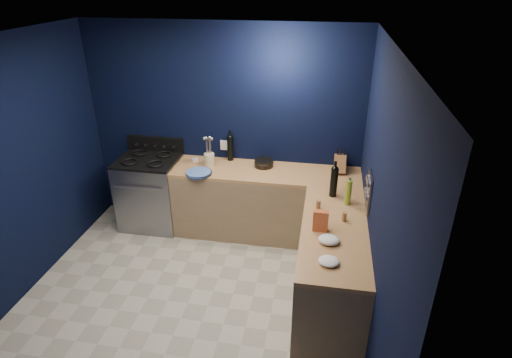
% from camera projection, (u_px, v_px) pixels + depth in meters
% --- Properties ---
extents(floor, '(3.50, 3.50, 0.02)m').
position_uv_depth(floor, '(188.00, 304.00, 4.34)').
color(floor, '#B2AD9B').
rests_on(floor, ground).
extents(ceiling, '(3.50, 3.50, 0.02)m').
position_uv_depth(ceiling, '(162.00, 42.00, 3.16)').
color(ceiling, silver).
rests_on(ceiling, ground).
extents(wall_back, '(3.50, 0.02, 2.60)m').
position_uv_depth(wall_back, '(224.00, 128.00, 5.30)').
color(wall_back, black).
rests_on(wall_back, ground).
extents(wall_right, '(0.02, 3.50, 2.60)m').
position_uv_depth(wall_right, '(378.00, 211.00, 3.48)').
color(wall_right, black).
rests_on(wall_right, ground).
extents(wall_left, '(0.02, 3.50, 2.60)m').
position_uv_depth(wall_left, '(3.00, 179.00, 4.02)').
color(wall_left, black).
rests_on(wall_left, ground).
extents(wall_front, '(3.50, 0.02, 2.60)m').
position_uv_depth(wall_front, '(64.00, 350.00, 2.20)').
color(wall_front, black).
rests_on(wall_front, ground).
extents(cab_back, '(2.30, 0.63, 0.86)m').
position_uv_depth(cab_back, '(266.00, 204.00, 5.31)').
color(cab_back, '#917452').
rests_on(cab_back, floor).
extents(top_back, '(2.30, 0.63, 0.04)m').
position_uv_depth(top_back, '(266.00, 172.00, 5.11)').
color(top_back, brown).
rests_on(top_back, cab_back).
extents(cab_right, '(0.63, 1.67, 0.86)m').
position_uv_depth(cab_right, '(331.00, 268.00, 4.17)').
color(cab_right, '#917452').
rests_on(cab_right, floor).
extents(top_right, '(0.63, 1.67, 0.04)m').
position_uv_depth(top_right, '(334.00, 230.00, 3.97)').
color(top_right, brown).
rests_on(top_right, cab_right).
extents(gas_range, '(0.76, 0.66, 0.92)m').
position_uv_depth(gas_range, '(152.00, 193.00, 5.52)').
color(gas_range, gray).
rests_on(gas_range, floor).
extents(oven_door, '(0.59, 0.02, 0.42)m').
position_uv_depth(oven_door, '(142.00, 205.00, 5.25)').
color(oven_door, black).
rests_on(oven_door, gas_range).
extents(cooktop, '(0.76, 0.66, 0.03)m').
position_uv_depth(cooktop, '(147.00, 160.00, 5.31)').
color(cooktop, black).
rests_on(cooktop, gas_range).
extents(backguard, '(0.76, 0.06, 0.20)m').
position_uv_depth(backguard, '(156.00, 144.00, 5.53)').
color(backguard, black).
rests_on(backguard, gas_range).
extents(spice_panel, '(0.02, 0.28, 0.38)m').
position_uv_depth(spice_panel, '(369.00, 192.00, 4.02)').
color(spice_panel, gray).
rests_on(spice_panel, wall_right).
extents(wall_outlet, '(0.09, 0.02, 0.13)m').
position_uv_depth(wall_outlet, '(224.00, 145.00, 5.38)').
color(wall_outlet, white).
rests_on(wall_outlet, wall_back).
extents(plate_stack, '(0.39, 0.39, 0.04)m').
position_uv_depth(plate_stack, '(199.00, 173.00, 5.01)').
color(plate_stack, '#3A55AB').
rests_on(plate_stack, top_back).
extents(ramekin, '(0.09, 0.09, 0.03)m').
position_uv_depth(ramekin, '(195.00, 160.00, 5.37)').
color(ramekin, white).
rests_on(ramekin, top_back).
extents(utensil_crock, '(0.15, 0.15, 0.16)m').
position_uv_depth(utensil_crock, '(209.00, 159.00, 5.22)').
color(utensil_crock, beige).
rests_on(utensil_crock, top_back).
extents(wine_bottle_back, '(0.10, 0.10, 0.32)m').
position_uv_depth(wine_bottle_back, '(230.00, 148.00, 5.33)').
color(wine_bottle_back, black).
rests_on(wine_bottle_back, top_back).
extents(lemon_basket, '(0.28, 0.28, 0.09)m').
position_uv_depth(lemon_basket, '(264.00, 163.00, 5.20)').
color(lemon_basket, black).
rests_on(lemon_basket, top_back).
extents(knife_block, '(0.14, 0.27, 0.27)m').
position_uv_depth(knife_block, '(340.00, 163.00, 5.04)').
color(knife_block, brown).
rests_on(knife_block, top_back).
extents(wine_bottle_right, '(0.09, 0.09, 0.33)m').
position_uv_depth(wine_bottle_right, '(334.00, 182.00, 4.47)').
color(wine_bottle_right, black).
rests_on(wine_bottle_right, top_right).
extents(oil_bottle, '(0.07, 0.07, 0.28)m').
position_uv_depth(oil_bottle, '(348.00, 193.00, 4.31)').
color(oil_bottle, olive).
rests_on(oil_bottle, top_right).
extents(spice_jar_near, '(0.06, 0.06, 0.10)m').
position_uv_depth(spice_jar_near, '(318.00, 205.00, 4.26)').
color(spice_jar_near, olive).
rests_on(spice_jar_near, top_right).
extents(spice_jar_far, '(0.06, 0.06, 0.09)m').
position_uv_depth(spice_jar_far, '(344.00, 217.00, 4.07)').
color(spice_jar_far, olive).
rests_on(spice_jar_far, top_right).
extents(crouton_bag, '(0.14, 0.07, 0.21)m').
position_uv_depth(crouton_bag, '(321.00, 221.00, 3.89)').
color(crouton_bag, '#B01934').
rests_on(crouton_bag, top_right).
extents(towel_front, '(0.22, 0.19, 0.07)m').
position_uv_depth(towel_front, '(329.00, 240.00, 3.74)').
color(towel_front, white).
rests_on(towel_front, top_right).
extents(towel_end, '(0.22, 0.21, 0.05)m').
position_uv_depth(towel_end, '(329.00, 261.00, 3.48)').
color(towel_end, white).
rests_on(towel_end, top_right).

